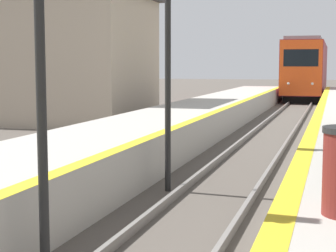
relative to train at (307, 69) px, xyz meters
The scene contains 3 objects.
train is the anchor object (origin of this frame).
signal_mid 34.29m from the train, 91.74° to the right, with size 0.36×0.31×4.94m.
station_building 24.76m from the train, 115.67° to the right, with size 10.09×6.25×5.74m.
Camera 1 is at (2.13, -1.44, 2.53)m, focal length 60.00 mm.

